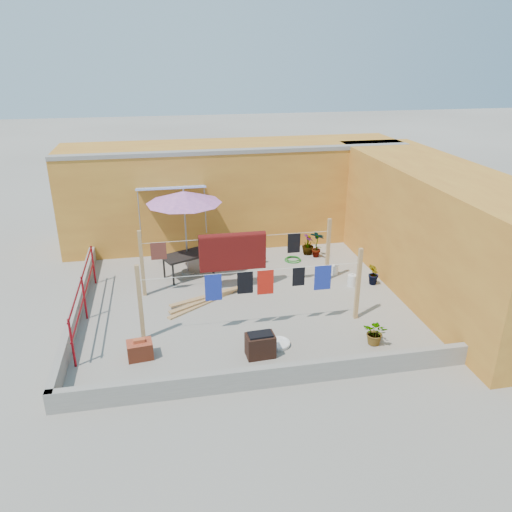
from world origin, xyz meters
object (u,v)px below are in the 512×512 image
object	(u,v)px
patio_umbrella	(184,198)
plant_back_a	(248,254)
brick_stack	(140,350)
brazier	(260,345)
green_hose	(293,259)
outdoor_table	(188,256)
white_basin	(278,343)
water_jug_a	(352,280)
water_jug_b	(335,270)

from	to	relation	value
patio_umbrella	plant_back_a	size ratio (longest dim) A/B	3.50
brick_stack	plant_back_a	size ratio (longest dim) A/B	0.78
brazier	green_hose	size ratio (longest dim) A/B	1.20
brick_stack	outdoor_table	bearing A→B (deg)	71.90
white_basin	water_jug_a	size ratio (longest dim) A/B	1.43
brick_stack	water_jug_b	distance (m)	6.30
outdoor_table	green_hose	distance (m)	3.29
brazier	white_basin	xyz separation A→B (m)	(0.47, 0.32, -0.21)
white_basin	water_jug_a	bearing A→B (deg)	43.52
outdoor_table	brick_stack	bearing A→B (deg)	-108.10
green_hose	outdoor_table	bearing A→B (deg)	-170.58
water_jug_b	brazier	bearing A→B (deg)	-128.60
water_jug_b	green_hose	distance (m)	1.52
outdoor_table	water_jug_a	distance (m)	4.59
water_jug_a	water_jug_b	bearing A→B (deg)	104.52
brazier	water_jug_b	world-z (taller)	brazier
patio_umbrella	white_basin	world-z (taller)	patio_umbrella
brick_stack	water_jug_a	xyz separation A→B (m)	(5.61, 2.44, -0.03)
outdoor_table	brazier	distance (m)	4.51
green_hose	water_jug_b	bearing A→B (deg)	-53.19
brazier	green_hose	bearing A→B (deg)	67.63
brick_stack	white_basin	distance (m)	2.95
brazier	white_basin	world-z (taller)	brazier
white_basin	plant_back_a	world-z (taller)	plant_back_a
brazier	plant_back_a	bearing A→B (deg)	82.98
plant_back_a	water_jug_a	bearing A→B (deg)	-36.97
outdoor_table	brick_stack	xyz separation A→B (m)	(-1.28, -3.93, -0.41)
water_jug_a	green_hose	size ratio (longest dim) A/B	0.72
brick_stack	green_hose	distance (m)	6.33
patio_umbrella	brazier	distance (m)	5.11
patio_umbrella	plant_back_a	world-z (taller)	patio_umbrella
outdoor_table	green_hose	bearing A→B (deg)	9.42
patio_umbrella	green_hose	xyz separation A→B (m)	(3.22, 0.32, -2.22)
water_jug_b	brick_stack	bearing A→B (deg)	-148.96
brick_stack	water_jug_a	size ratio (longest dim) A/B	1.51
brazier	patio_umbrella	bearing A→B (deg)	105.00
white_basin	water_jug_b	world-z (taller)	water_jug_b
water_jug_b	outdoor_table	bearing A→B (deg)	170.54
white_basin	patio_umbrella	bearing A→B (deg)	111.70
green_hose	patio_umbrella	bearing A→B (deg)	-174.39
brazier	brick_stack	bearing A→B (deg)	170.81
water_jug_a	green_hose	bearing A→B (deg)	118.92
outdoor_table	plant_back_a	xyz separation A→B (m)	(1.78, 0.41, -0.25)
outdoor_table	brick_stack	distance (m)	4.16
water_jug_b	water_jug_a	bearing A→B (deg)	-75.48
patio_umbrella	outdoor_table	bearing A→B (deg)	-84.67
water_jug_a	green_hose	xyz separation A→B (m)	(-1.12, 2.03, -0.13)
green_hose	plant_back_a	distance (m)	1.46
plant_back_a	outdoor_table	bearing A→B (deg)	-166.93
outdoor_table	plant_back_a	bearing A→B (deg)	13.07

